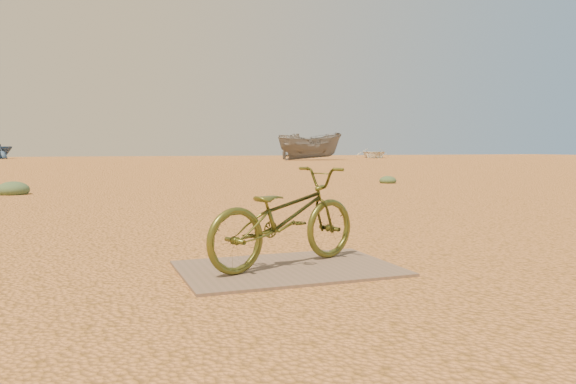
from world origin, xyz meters
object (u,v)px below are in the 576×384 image
object	(u,v)px
boat_far_right	(374,153)
boat_mid_right	(310,146)
plywood_board	(288,268)
bicycle	(285,217)

from	to	relation	value
boat_far_right	boat_mid_right	bearing A→B (deg)	-120.12
plywood_board	boat_mid_right	bearing A→B (deg)	67.12
bicycle	boat_mid_right	xyz separation A→B (m)	(15.04, 35.57, 0.65)
boat_far_right	plywood_board	bearing A→B (deg)	-95.99
boat_mid_right	bicycle	bearing A→B (deg)	150.30
boat_mid_right	plywood_board	bearing A→B (deg)	150.34
bicycle	boat_far_right	size ratio (longest dim) A/B	0.33
plywood_board	boat_far_right	size ratio (longest dim) A/B	0.37
plywood_board	boat_far_right	xyz separation A→B (m)	(24.24, 42.34, 0.45)
plywood_board	bicycle	size ratio (longest dim) A/B	1.13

